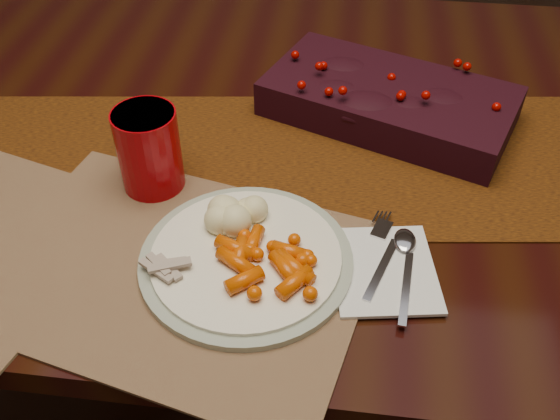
# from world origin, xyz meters

# --- Properties ---
(floor) EXTENTS (5.00, 5.00, 0.00)m
(floor) POSITION_xyz_m (0.00, 0.00, 0.00)
(floor) COLOR black
(floor) RESTS_ON ground
(dining_table) EXTENTS (1.80, 1.00, 0.75)m
(dining_table) POSITION_xyz_m (0.00, 0.00, 0.38)
(dining_table) COLOR black
(dining_table) RESTS_ON floor
(table_runner) EXTENTS (1.72, 0.55, 0.00)m
(table_runner) POSITION_xyz_m (-0.05, -0.10, 0.75)
(table_runner) COLOR #50280E
(table_runner) RESTS_ON dining_table
(centerpiece) EXTENTS (0.44, 0.33, 0.08)m
(centerpiece) POSITION_xyz_m (0.16, 0.04, 0.79)
(centerpiece) COLOR black
(centerpiece) RESTS_ON table_runner
(placemat_main) EXTENTS (0.54, 0.44, 0.00)m
(placemat_main) POSITION_xyz_m (-0.10, -0.33, 0.75)
(placemat_main) COLOR #946B48
(placemat_main) RESTS_ON dining_table
(dinner_plate) EXTENTS (0.34, 0.34, 0.02)m
(dinner_plate) POSITION_xyz_m (-0.02, -0.31, 0.76)
(dinner_plate) COLOR white
(dinner_plate) RESTS_ON placemat_main
(baby_carrots) EXTENTS (0.12, 0.10, 0.02)m
(baby_carrots) POSITION_xyz_m (0.01, -0.33, 0.78)
(baby_carrots) COLOR #CD4801
(baby_carrots) RESTS_ON dinner_plate
(mashed_potatoes) EXTENTS (0.08, 0.07, 0.04)m
(mashed_potatoes) POSITION_xyz_m (-0.04, -0.26, 0.79)
(mashed_potatoes) COLOR beige
(mashed_potatoes) RESTS_ON dinner_plate
(turkey_shreds) EXTENTS (0.07, 0.06, 0.02)m
(turkey_shreds) POSITION_xyz_m (-0.10, -0.35, 0.78)
(turkey_shreds) COLOR tan
(turkey_shreds) RESTS_ON dinner_plate
(napkin) EXTENTS (0.15, 0.17, 0.01)m
(napkin) POSITION_xyz_m (0.16, -0.30, 0.76)
(napkin) COLOR white
(napkin) RESTS_ON placemat_main
(fork) EXTENTS (0.07, 0.14, 0.00)m
(fork) POSITION_xyz_m (0.16, -0.29, 0.76)
(fork) COLOR #A2A5BE
(fork) RESTS_ON napkin
(spoon) EXTENTS (0.04, 0.15, 0.00)m
(spoon) POSITION_xyz_m (0.19, -0.31, 0.76)
(spoon) COLOR silver
(spoon) RESTS_ON napkin
(red_cup) EXTENTS (0.10, 0.10, 0.12)m
(red_cup) POSITION_xyz_m (-0.17, -0.18, 0.81)
(red_cup) COLOR #9A0208
(red_cup) RESTS_ON placemat_main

